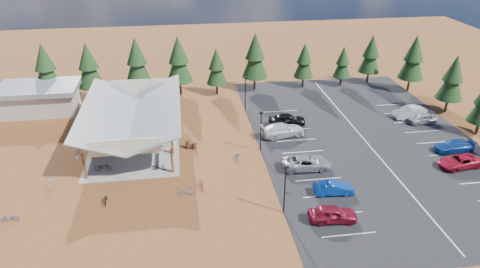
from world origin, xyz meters
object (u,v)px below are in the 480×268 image
bike_15 (179,127)px  bike_10 (10,218)px  bike_7 (148,116)px  car_4 (287,119)px  trash_bin_1 (188,145)px  bike_2 (129,126)px  car_1 (334,188)px  car_3 (283,130)px  bike_5 (159,144)px  car_6 (459,162)px  bike_6 (145,128)px  car_7 (454,146)px  bike_1 (114,145)px  bike_4 (159,167)px  bike_11 (202,184)px  bike_8 (106,200)px  lamp_post_2 (245,91)px  bike_13 (187,191)px  car_0 (333,214)px  lamp_post_1 (261,129)px  car_2 (307,163)px  trash_bin_0 (194,145)px  outbuilding (40,98)px  bike_9 (51,183)px  lamp_post_0 (285,186)px  car_9 (409,112)px  car_8 (422,118)px  bike_pavilion (133,112)px  bike_0 (103,167)px  bike_3 (120,116)px  bike_14 (237,156)px

bike_15 → bike_10: bearing=82.7°
bike_7 → car_4: bearing=-102.7°
trash_bin_1 → bike_2: (-7.53, 6.04, 0.11)m
car_1 → car_3: bearing=12.9°
bike_5 → car_6: car_6 is taller
bike_6 → car_7: car_7 is taller
bike_1 → bike_4: (5.50, -5.57, -0.09)m
bike_1 → bike_11: (9.95, -9.62, -0.10)m
bike_11 → bike_8: bearing=-173.9°
lamp_post_2 → bike_10: lamp_post_2 is taller
bike_13 → car_0: bearing=70.4°
car_3 → lamp_post_2: bearing=13.2°
lamp_post_1 → bike_8: bearing=-154.4°
bike_7 → car_3: car_3 is taller
bike_5 → car_4: bearing=-78.9°
bike_4 → car_2: car_2 is taller
trash_bin_0 → car_0: car_0 is taller
outbuilding → bike_9: size_ratio=6.45×
lamp_post_2 → lamp_post_0: bearing=-90.0°
bike_10 → car_7: (48.06, 6.38, 0.33)m
car_4 → car_9: car_4 is taller
bike_9 → car_8: 46.88m
bike_7 → car_9: size_ratio=0.32×
bike_pavilion → car_7: size_ratio=4.07×
lamp_post_0 → lamp_post_1: bearing=90.0°
car_4 → lamp_post_0: bearing=166.5°
bike_6 → bike_11: 15.40m
bike_0 → bike_9: size_ratio=1.07×
bike_2 → bike_6: (2.13, -0.90, 0.04)m
bike_8 → car_0: (21.10, -5.76, 0.38)m
car_0 → car_1: bearing=-14.7°
bike_4 → bike_11: bearing=-119.4°
bike_2 → car_3: (19.61, -4.56, 0.30)m
trash_bin_1 → car_9: car_9 is taller
trash_bin_1 → bike_13: size_ratio=0.54×
bike_3 → car_2: bearing=-142.8°
bike_pavilion → bike_5: (3.01, -2.74, -3.18)m
bike_7 → outbuilding: bearing=71.3°
car_2 → outbuilding: bearing=60.6°
bike_3 → car_0: bearing=-155.8°
bike_8 → car_7: (39.72, 4.72, 0.31)m
lamp_post_0 → trash_bin_0: bearing=119.8°
bike_pavilion → car_4: (19.81, 1.40, -2.95)m
bike_7 → bike_1: bearing=155.5°
bike_14 → car_7: 25.83m
lamp_post_1 → bike_1: size_ratio=3.09×
trash_bin_0 → car_4: car_4 is taller
trash_bin_0 → bike_8: trash_bin_0 is taller
lamp_post_0 → car_0: size_ratio=1.14×
bike_8 → bike_9: bike_9 is taller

